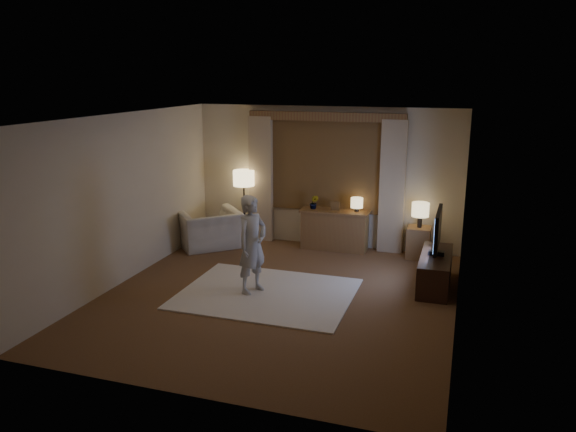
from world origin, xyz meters
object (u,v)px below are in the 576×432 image
at_px(armchair, 209,229).
at_px(person, 252,244).
at_px(tv_stand, 435,271).
at_px(sideboard, 335,231).
at_px(side_table, 418,243).

bearing_deg(armchair, person, 88.12).
bearing_deg(armchair, tv_stand, 127.08).
relative_size(tv_stand, person, 0.96).
distance_m(tv_stand, person, 2.83).
relative_size(armchair, person, 0.74).
xyz_separation_m(armchair, person, (1.60, -1.85, 0.40)).
bearing_deg(tv_stand, sideboard, 144.30).
xyz_separation_m(armchair, side_table, (3.78, 0.56, -0.07)).
bearing_deg(armchair, sideboard, 152.58).
height_order(sideboard, person, person).
bearing_deg(sideboard, person, -104.91).
height_order(sideboard, side_table, sideboard).
distance_m(armchair, person, 2.48).
xyz_separation_m(sideboard, person, (-0.66, -2.47, 0.40)).
bearing_deg(side_table, armchair, -171.52).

